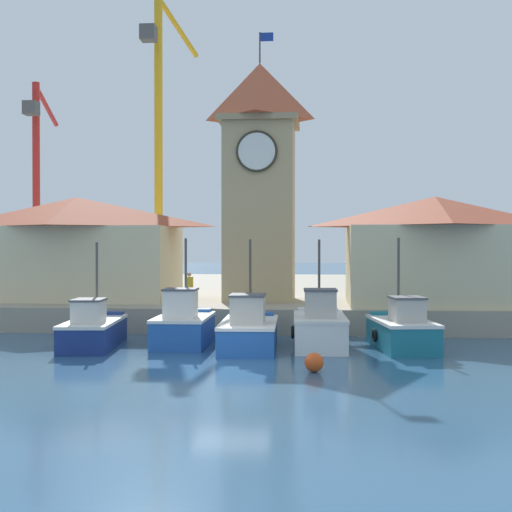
# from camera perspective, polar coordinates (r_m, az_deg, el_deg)

# --- Properties ---
(ground_plane) EXTENTS (300.00, 300.00, 0.00)m
(ground_plane) POSITION_cam_1_polar(r_m,az_deg,el_deg) (23.72, -1.94, -8.81)
(ground_plane) COLOR #2D567A
(quay_wharf) EXTENTS (120.00, 40.00, 1.15)m
(quay_wharf) POSITION_cam_1_polar(r_m,az_deg,el_deg) (51.53, 1.91, -2.99)
(quay_wharf) COLOR #9E937F
(quay_wharf) RESTS_ON ground
(fishing_boat_far_left) EXTENTS (2.32, 5.08, 4.12)m
(fishing_boat_far_left) POSITION_cam_1_polar(r_m,az_deg,el_deg) (28.72, -12.89, -5.79)
(fishing_boat_far_left) COLOR navy
(fishing_boat_far_left) RESTS_ON ground
(fishing_boat_left_outer) EXTENTS (2.20, 4.19, 4.28)m
(fishing_boat_left_outer) POSITION_cam_1_polar(r_m,az_deg,el_deg) (28.60, -5.83, -5.59)
(fishing_boat_left_outer) COLOR #2356A8
(fishing_boat_left_outer) RESTS_ON ground
(fishing_boat_left_inner) EXTENTS (2.33, 5.15, 4.23)m
(fishing_boat_left_inner) POSITION_cam_1_polar(r_m,az_deg,el_deg) (27.50, -0.56, -5.97)
(fishing_boat_left_inner) COLOR #2356A8
(fishing_boat_left_inner) RESTS_ON ground
(fishing_boat_mid_left) EXTENTS (2.20, 4.49, 4.22)m
(fishing_boat_mid_left) POSITION_cam_1_polar(r_m,az_deg,el_deg) (27.87, 5.11, -5.71)
(fishing_boat_mid_left) COLOR silver
(fishing_boat_mid_left) RESTS_ON ground
(fishing_boat_center) EXTENTS (2.51, 4.68, 4.29)m
(fishing_boat_center) POSITION_cam_1_polar(r_m,az_deg,el_deg) (27.92, 11.61, -5.87)
(fishing_boat_center) COLOR #196B7F
(fishing_boat_center) RESTS_ON ground
(clock_tower) EXTENTS (4.03, 4.03, 13.88)m
(clock_tower) POSITION_cam_1_polar(r_m,az_deg,el_deg) (37.11, 0.31, 6.47)
(clock_tower) COLOR tan
(clock_tower) RESTS_ON quay_wharf
(warehouse_left) EXTENTS (10.62, 6.14, 5.38)m
(warehouse_left) POSITION_cam_1_polar(r_m,az_deg,el_deg) (38.64, -14.16, 0.68)
(warehouse_left) COLOR beige
(warehouse_left) RESTS_ON quay_wharf
(warehouse_right) EXTENTS (8.72, 6.71, 5.20)m
(warehouse_right) POSITION_cam_1_polar(r_m,az_deg,el_deg) (35.34, 14.14, 0.52)
(warehouse_right) COLOR beige
(warehouse_right) RESTS_ON quay_wharf
(port_crane_near) EXTENTS (2.88, 7.01, 19.81)m
(port_crane_near) POSITION_cam_1_polar(r_m,az_deg,el_deg) (48.94, -7.76, 6.48)
(port_crane_near) COLOR #976E11
(port_crane_near) RESTS_ON quay_wharf
(port_crane_far) EXTENTS (2.02, 8.26, 15.22)m
(port_crane_far) POSITION_cam_1_polar(r_m,az_deg,el_deg) (56.69, -17.13, 3.76)
(port_crane_far) COLOR maroon
(port_crane_far) RESTS_ON quay_wharf
(mooring_buoy) EXTENTS (0.61, 0.61, 0.61)m
(mooring_buoy) POSITION_cam_1_polar(r_m,az_deg,el_deg) (22.65, 4.67, -8.48)
(mooring_buoy) COLOR #E54C19
(mooring_buoy) RESTS_ON ground
(dock_worker_near_tower) EXTENTS (0.34, 0.22, 1.62)m
(dock_worker_near_tower) POSITION_cam_1_polar(r_m,az_deg,el_deg) (32.68, -5.37, -2.65)
(dock_worker_near_tower) COLOR #33333D
(dock_worker_near_tower) RESTS_ON quay_wharf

